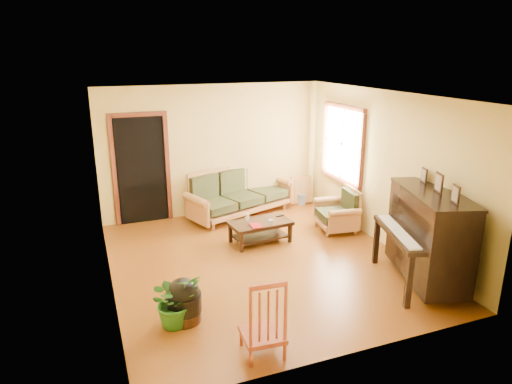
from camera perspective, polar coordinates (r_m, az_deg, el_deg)
name	(u,v)px	position (r m, az deg, el deg)	size (l,w,h in m)	color
floor	(260,262)	(7.33, 0.52, -8.68)	(5.00, 5.00, 0.00)	#5E2F0C
doorway	(141,171)	(8.93, -14.13, 2.60)	(1.08, 0.16, 2.05)	black
window	(343,144)	(8.92, 10.79, 5.93)	(0.12, 1.36, 1.46)	white
sofa	(241,193)	(9.17, -1.93, -0.09)	(2.20, 0.92, 0.94)	#A36B3C
coffee_table	(260,232)	(7.96, 0.53, -5.00)	(1.05, 0.57, 0.38)	black
armchair	(336,210)	(8.54, 10.00, -2.21)	(0.76, 0.80, 0.80)	#A36B3C
piano	(428,238)	(6.88, 20.75, -5.44)	(0.91, 1.55, 1.37)	black
footstool	(184,305)	(5.84, -9.02, -13.81)	(0.44, 0.44, 0.42)	black
red_chair	(263,315)	(5.10, 0.82, -15.12)	(0.44, 0.49, 0.95)	maroon
leaning_frame	(302,190)	(9.95, 5.72, 0.28)	(0.47, 0.10, 0.63)	#C58B41
ceramic_crock	(301,199)	(9.96, 5.67, -0.91)	(0.18, 0.18, 0.23)	#33509B
potted_plant	(175,300)	(5.72, -10.13, -13.12)	(0.61, 0.53, 0.68)	#215C1A
book	(251,227)	(7.64, -0.65, -4.34)	(0.18, 0.25, 0.02)	maroon
candle	(247,217)	(7.94, -1.08, -3.12)	(0.07, 0.07, 0.12)	silver
glass_jar	(271,221)	(7.83, 1.85, -3.68)	(0.08, 0.08, 0.06)	silver
remote	(280,216)	(8.16, 3.04, -2.97)	(0.16, 0.04, 0.02)	black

